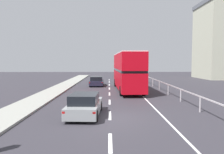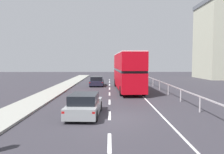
# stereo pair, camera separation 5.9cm
# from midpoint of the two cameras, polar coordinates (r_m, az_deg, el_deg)

# --- Properties ---
(ground_plane) EXTENTS (73.90, 120.00, 0.10)m
(ground_plane) POSITION_cam_midpoint_polar(r_m,az_deg,el_deg) (12.95, -0.54, -11.03)
(ground_plane) COLOR #302E35
(near_sidewalk_kerb) EXTENTS (2.50, 80.00, 0.14)m
(near_sidewalk_kerb) POSITION_cam_midpoint_polar(r_m,az_deg,el_deg) (14.32, -26.57, -9.50)
(near_sidewalk_kerb) COLOR gray
(near_sidewalk_kerb) RESTS_ON ground
(lane_paint_markings) EXTENTS (3.36, 46.00, 0.01)m
(lane_paint_markings) POSITION_cam_midpoint_polar(r_m,az_deg,el_deg) (21.23, 4.76, -4.98)
(lane_paint_markings) COLOR silver
(lane_paint_markings) RESTS_ON ground
(bridge_side_railing) EXTENTS (0.10, 42.00, 1.08)m
(bridge_side_railing) POSITION_cam_midpoint_polar(r_m,az_deg,el_deg) (22.46, 14.83, -2.35)
(bridge_side_railing) COLOR #B9B2B5
(bridge_side_railing) RESTS_ON ground
(double_decker_bus_red) EXTENTS (2.85, 11.32, 4.36)m
(double_decker_bus_red) POSITION_cam_midpoint_polar(r_m,az_deg,el_deg) (24.92, 4.22, 1.73)
(double_decker_bus_red) COLOR red
(double_decker_bus_red) RESTS_ON ground
(hatchback_car_near) EXTENTS (2.02, 4.26, 1.38)m
(hatchback_car_near) POSITION_cam_midpoint_polar(r_m,az_deg,el_deg) (13.44, -7.19, -7.39)
(hatchback_car_near) COLOR gray
(hatchback_car_near) RESTS_ON ground
(sedan_car_ahead) EXTENTS (1.90, 4.45, 1.32)m
(sedan_car_ahead) POSITION_cam_midpoint_polar(r_m,az_deg,el_deg) (30.08, -4.00, -1.12)
(sedan_car_ahead) COLOR #1D1D30
(sedan_car_ahead) RESTS_ON ground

